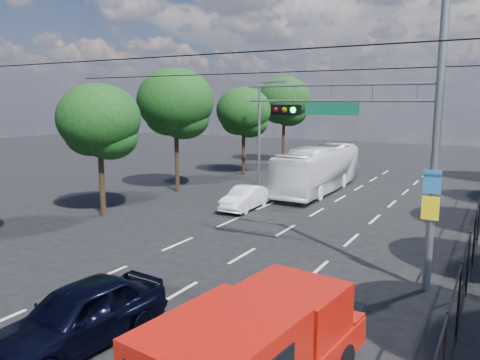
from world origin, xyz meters
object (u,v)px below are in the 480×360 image
Objects in this scene: navy_hatchback at (79,315)px; white_bus at (318,169)px; signal_mast at (395,118)px; white_van at (245,198)px; red_pickup at (257,350)px.

navy_hatchback is 0.44× the size of white_bus.
white_bus is at bearing 99.82° from navy_hatchback.
signal_mast is 0.92× the size of white_bus.
signal_mast is at bearing -39.29° from white_van.
signal_mast is 12.14m from white_van.
white_bus is 2.78× the size of white_van.
white_van is at bearing 108.44° from navy_hatchback.
navy_hatchback is at bearing -85.67° from white_bus.
white_bus reaches higher than red_pickup.
signal_mast is 8.57m from red_pickup.
red_pickup is 0.57× the size of white_bus.
navy_hatchback is (-4.67, -0.11, -0.36)m from red_pickup.
red_pickup is at bearing -62.25° from white_van.
white_van is (-8.93, 6.81, -4.63)m from signal_mast.
red_pickup reaches higher than white_van.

